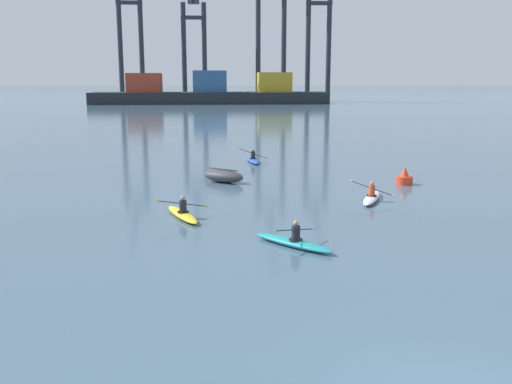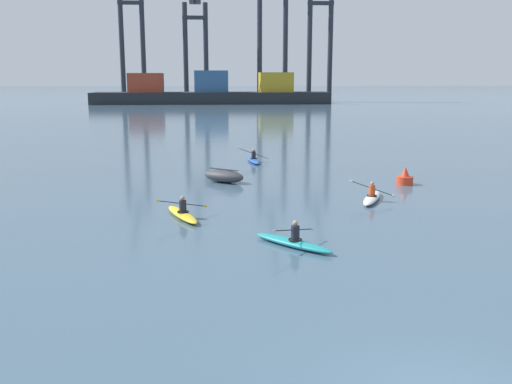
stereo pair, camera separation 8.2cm
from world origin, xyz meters
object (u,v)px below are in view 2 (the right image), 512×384
(channel_buoy, at_px, (405,178))
(kayak_yellow, at_px, (182,214))
(gantry_crane_west, at_px, (131,25))
(capsized_dinghy, at_px, (224,176))
(gantry_crane_east_mid, at_px, (273,19))
(kayak_teal, at_px, (293,242))
(gantry_crane_east, at_px, (320,25))
(container_barge, at_px, (212,93))
(kayak_white, at_px, (372,197))
(gantry_crane_west_mid, at_px, (195,34))
(kayak_blue, at_px, (253,160))

(channel_buoy, distance_m, kayak_yellow, 13.60)
(kayak_yellow, bearing_deg, gantry_crane_west, 98.68)
(gantry_crane_west, xyz_separation_m, capsized_dinghy, (20.53, -114.13, -18.08))
(gantry_crane_east_mid, xyz_separation_m, kayak_teal, (-11.56, -122.51, -19.46))
(gantry_crane_east, relative_size, kayak_teal, 12.93)
(container_barge, relative_size, kayak_white, 15.86)
(container_barge, relative_size, kayak_yellow, 15.68)
(container_barge, height_order, gantry_crane_east, gantry_crane_east)
(gantry_crane_west_mid, bearing_deg, gantry_crane_east, -7.88)
(gantry_crane_east, relative_size, kayak_yellow, 11.08)
(kayak_teal, bearing_deg, gantry_crane_west, 100.17)
(capsized_dinghy, bearing_deg, kayak_white, -37.94)
(gantry_crane_east, height_order, kayak_teal, gantry_crane_east)
(kayak_teal, bearing_deg, kayak_blue, 90.06)
(kayak_blue, relative_size, kayak_white, 1.03)
(channel_buoy, bearing_deg, kayak_teal, -124.58)
(gantry_crane_east, xyz_separation_m, kayak_blue, (-23.19, -102.10, -18.07))
(container_barge, bearing_deg, capsized_dinghy, -89.36)
(gantry_crane_east, bearing_deg, gantry_crane_west_mid, 172.12)
(gantry_crane_east_mid, relative_size, kayak_teal, 13.77)
(gantry_crane_east, bearing_deg, kayak_yellow, -103.02)
(channel_buoy, bearing_deg, kayak_yellow, -150.36)
(channel_buoy, xyz_separation_m, kayak_blue, (-7.76, 9.06, -0.19))
(gantry_crane_west, distance_m, kayak_white, 124.06)
(capsized_dinghy, bearing_deg, gantry_crane_west, 100.20)
(gantry_crane_east_mid, distance_m, channel_buoy, 113.00)
(gantry_crane_west_mid, bearing_deg, container_barge, -75.29)
(container_barge, xyz_separation_m, channel_buoy, (11.05, -100.52, -2.12))
(channel_buoy, bearing_deg, gantry_crane_east, 82.10)
(kayak_blue, bearing_deg, gantry_crane_east_mid, 83.54)
(gantry_crane_east, relative_size, kayak_white, 11.22)
(container_barge, distance_m, gantry_crane_east_mid, 25.12)
(gantry_crane_east_mid, relative_size, kayak_yellow, 11.80)
(kayak_blue, bearing_deg, capsized_dinghy, -105.99)
(kayak_white, bearing_deg, kayak_teal, -123.63)
(gantry_crane_east_mid, height_order, channel_buoy, gantry_crane_east_mid)
(kayak_teal, distance_m, kayak_white, 8.64)
(gantry_crane_west, distance_m, gantry_crane_west_mid, 15.67)
(capsized_dinghy, relative_size, kayak_teal, 0.94)
(container_barge, height_order, gantry_crane_east_mid, gantry_crane_east_mid)
(kayak_blue, bearing_deg, kayak_yellow, -104.43)
(channel_buoy, xyz_separation_m, kayak_white, (-2.95, -4.03, -0.19))
(container_barge, bearing_deg, kayak_white, -85.57)
(gantry_crane_east, xyz_separation_m, kayak_teal, (-23.17, -122.38, -18.07))
(capsized_dinghy, xyz_separation_m, kayak_yellow, (-1.87, -8.15, -0.18))
(gantry_crane_west, xyz_separation_m, kayak_white, (27.52, -119.58, -18.26))
(container_barge, bearing_deg, gantry_crane_west_mid, 104.71)
(kayak_yellow, bearing_deg, kayak_blue, 75.57)
(channel_buoy, bearing_deg, gantry_crane_west_mid, 97.38)
(gantry_crane_east, height_order, kayak_yellow, gantry_crane_east)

